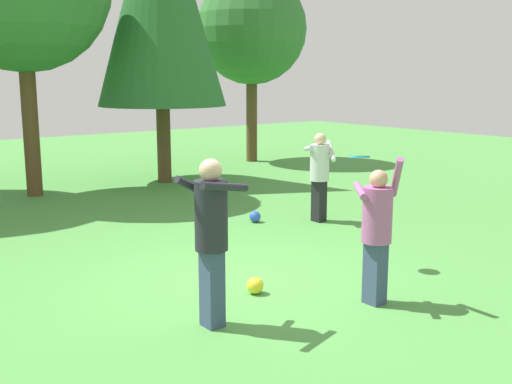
% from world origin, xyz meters
% --- Properties ---
extents(ground_plane, '(40.00, 40.00, 0.00)m').
position_xyz_m(ground_plane, '(0.00, 0.00, 0.00)').
color(ground_plane, '#4C9342').
extents(person_thrower, '(0.66, 0.66, 1.72)m').
position_xyz_m(person_thrower, '(0.87, -1.53, 0.92)').
color(person_thrower, '#38476B').
rests_on(person_thrower, ground_plane).
extents(person_catcher, '(0.69, 0.71, 1.59)m').
position_xyz_m(person_catcher, '(3.16, 1.85, 0.94)').
color(person_catcher, black).
rests_on(person_catcher, ground_plane).
extents(person_bystander, '(0.68, 0.58, 1.77)m').
position_xyz_m(person_bystander, '(-0.98, -0.95, 1.06)').
color(person_bystander, '#38476B').
rests_on(person_bystander, ground_plane).
extents(frisbee, '(0.38, 0.38, 0.06)m').
position_xyz_m(frisbee, '(1.74, -0.43, 1.52)').
color(frisbee, '#2393D1').
extents(ball_blue, '(0.20, 0.20, 0.20)m').
position_xyz_m(ball_blue, '(2.20, 2.48, 0.10)').
color(ball_blue, blue).
rests_on(ball_blue, ground_plane).
extents(ball_yellow, '(0.21, 0.21, 0.21)m').
position_xyz_m(ball_yellow, '(-0.03, -0.44, 0.10)').
color(ball_yellow, yellow).
rests_on(ball_yellow, ground_plane).
extents(tree_far_right, '(3.24, 3.24, 5.53)m').
position_xyz_m(tree_far_right, '(6.98, 8.89, 3.89)').
color(tree_far_right, brown).
rests_on(tree_far_right, ground_plane).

